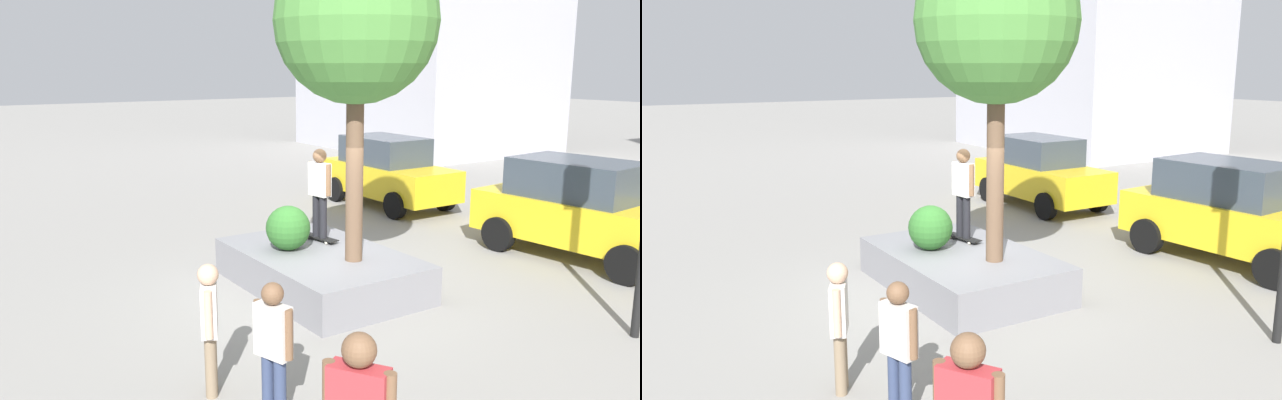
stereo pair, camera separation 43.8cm
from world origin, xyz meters
The scene contains 10 objects.
ground_plane centered at (0.00, 0.00, 0.00)m, with size 120.00×120.00×0.00m, color gray.
planter_ledge centered at (-0.21, 0.12, 0.32)m, with size 3.57×2.27×0.65m, color gray.
plaza_tree centered at (0.49, 0.31, 4.39)m, with size 2.53×2.53×5.04m.
boxwood_shrub centered at (-0.62, -0.27, 1.03)m, with size 0.77×0.77×0.77m, color #2D6628.
skateboard centered at (-0.79, 0.50, 0.70)m, with size 0.82×0.34×0.07m.
skateboarder centered at (-0.79, 0.50, 1.64)m, with size 0.54×0.25×1.60m.
taxi_cab centered at (-4.79, 5.33, 0.95)m, with size 4.03×1.90×1.87m.
sedan_parked centered at (1.11, 5.43, 0.99)m, with size 4.32×2.25×1.95m.
pedestrian_crossing centered at (2.14, -2.94, 0.91)m, with size 0.49×0.34×1.57m.
bystander_watching centered at (3.05, -2.62, 0.90)m, with size 0.51×0.30×1.56m.
Camera 1 is at (8.60, -5.68, 3.75)m, focal length 36.12 mm.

